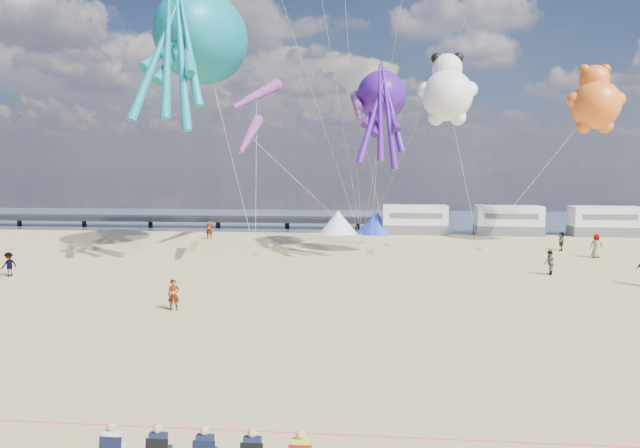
{
  "coord_description": "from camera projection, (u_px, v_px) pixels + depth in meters",
  "views": [
    {
      "loc": [
        1.43,
        -19.59,
        7.24
      ],
      "look_at": [
        -0.86,
        6.0,
        4.54
      ],
      "focal_mm": 32.0,
      "sensor_mm": 36.0,
      "label": 1
    }
  ],
  "objects": [
    {
      "name": "ground",
      "position": [
        329.0,
        368.0,
        20.28
      ],
      "size": [
        120.0,
        120.0,
        0.0
      ],
      "primitive_type": "plane",
      "color": "tan",
      "rests_on": "ground"
    },
    {
      "name": "water",
      "position": [
        360.0,
        219.0,
        74.76
      ],
      "size": [
        120.0,
        120.0,
        0.0
      ],
      "primitive_type": "plane",
      "color": "#344C64",
      "rests_on": "ground"
    },
    {
      "name": "pier",
      "position": [
        117.0,
        218.0,
        66.24
      ],
      "size": [
        60.0,
        3.0,
        0.5
      ],
      "primitive_type": "cube",
      "color": "black",
      "rests_on": "ground"
    },
    {
      "name": "motorhome_0",
      "position": [
        415.0,
        220.0,
        59.22
      ],
      "size": [
        6.6,
        2.5,
        3.0
      ],
      "primitive_type": "cube",
      "color": "silver",
      "rests_on": "ground"
    },
    {
      "name": "motorhome_1",
      "position": [
        508.0,
        220.0,
        58.38
      ],
      "size": [
        6.6,
        2.5,
        3.0
      ],
      "primitive_type": "cube",
      "color": "silver",
      "rests_on": "ground"
    },
    {
      "name": "motorhome_2",
      "position": [
        605.0,
        221.0,
        57.53
      ],
      "size": [
        6.6,
        2.5,
        3.0
      ],
      "primitive_type": "cube",
      "color": "silver",
      "rests_on": "ground"
    },
    {
      "name": "tent_white",
      "position": [
        338.0,
        222.0,
        59.96
      ],
      "size": [
        4.0,
        4.0,
        2.4
      ],
      "primitive_type": "cone",
      "color": "white",
      "rests_on": "ground"
    },
    {
      "name": "tent_blue",
      "position": [
        376.0,
        222.0,
        59.6
      ],
      "size": [
        4.0,
        4.0,
        2.4
      ],
      "primitive_type": "cone",
      "color": "#1933CC",
      "rests_on": "ground"
    },
    {
      "name": "rope_line",
      "position": [
        315.0,
        434.0,
        15.33
      ],
      "size": [
        34.0,
        0.03,
        0.03
      ],
      "primitive_type": "cylinder",
      "rotation": [
        0.0,
        1.57,
        0.0
      ],
      "color": "#F2338C",
      "rests_on": "ground"
    },
    {
      "name": "standing_person",
      "position": [
        174.0,
        295.0,
        28.23
      ],
      "size": [
        0.66,
        0.55,
        1.56
      ],
      "primitive_type": "imported",
      "rotation": [
        0.0,
        0.0,
        0.35
      ],
      "color": "tan",
      "rests_on": "ground"
    },
    {
      "name": "beachgoer_0",
      "position": [
        596.0,
        246.0,
        44.12
      ],
      "size": [
        0.79,
        0.64,
        1.87
      ],
      "primitive_type": "imported",
      "rotation": [
        0.0,
        0.0,
        2.82
      ],
      "color": "#7F6659",
      "rests_on": "ground"
    },
    {
      "name": "beachgoer_1",
      "position": [
        549.0,
        263.0,
        37.29
      ],
      "size": [
        0.53,
        0.8,
        1.61
      ],
      "primitive_type": "imported",
      "rotation": [
        0.0,
        0.0,
        4.68
      ],
      "color": "#7F6659",
      "rests_on": "ground"
    },
    {
      "name": "beachgoer_2",
      "position": [
        9.0,
        264.0,
        36.8
      ],
      "size": [
        0.87,
        0.95,
        1.58
      ],
      "primitive_type": "imported",
      "rotation": [
        0.0,
        0.0,
        4.26
      ],
      "color": "#7F6659",
      "rests_on": "ground"
    },
    {
      "name": "beachgoer_4",
      "position": [
        561.0,
        241.0,
        47.88
      ],
      "size": [
        0.63,
        0.99,
        1.57
      ],
      "primitive_type": "imported",
      "rotation": [
        0.0,
        0.0,
        4.43
      ],
      "color": "#7F6659",
      "rests_on": "ground"
    },
    {
      "name": "beachgoer_5",
      "position": [
        209.0,
        229.0,
        55.23
      ],
      "size": [
        1.78,
        0.7,
        1.87
      ],
      "primitive_type": "imported",
      "rotation": [
        0.0,
        0.0,
        0.09
      ],
      "color": "#7F6659",
      "rests_on": "ground"
    },
    {
      "name": "sandbag_a",
      "position": [
        255.0,
        255.0,
        45.05
      ],
      "size": [
        0.5,
        0.35,
        0.22
      ],
      "primitive_type": "cube",
      "color": "gray",
      "rests_on": "ground"
    },
    {
      "name": "sandbag_b",
      "position": [
        370.0,
        252.0,
        46.24
      ],
      "size": [
        0.5,
        0.35,
        0.22
      ],
      "primitive_type": "cube",
      "color": "gray",
      "rests_on": "ground"
    },
    {
      "name": "sandbag_c",
      "position": [
        479.0,
        249.0,
        48.05
      ],
      "size": [
        0.5,
        0.35,
        0.22
      ],
      "primitive_type": "cube",
      "color": "gray",
      "rests_on": "ground"
    },
    {
      "name": "sandbag_d",
      "position": [
        387.0,
        245.0,
        50.55
      ],
      "size": [
        0.5,
        0.35,
        0.22
      ],
      "primitive_type": "cube",
      "color": "gray",
      "rests_on": "ground"
    },
    {
      "name": "sandbag_e",
      "position": [
        362.0,
        243.0,
        51.78
      ],
      "size": [
        0.5,
        0.35,
        0.22
      ],
      "primitive_type": "cube",
      "color": "gray",
      "rests_on": "ground"
    },
    {
      "name": "kite_octopus_teal",
      "position": [
        202.0,
        37.0,
        45.49
      ],
      "size": [
        6.08,
        12.43,
        13.79
      ],
      "primitive_type": null,
      "rotation": [
        0.0,
        0.0,
        0.08
      ],
      "color": "#0C7D8A"
    },
    {
      "name": "kite_octopus_purple",
      "position": [
        381.0,
        96.0,
        46.05
      ],
      "size": [
        4.62,
        9.33,
        10.33
      ],
      "primitive_type": null,
      "rotation": [
        0.0,
        0.0,
        0.08
      ],
      "color": "#421185"
    },
    {
      "name": "kite_panda",
      "position": [
        447.0,
        95.0,
        41.44
      ],
      "size": [
        5.13,
        4.92,
        6.29
      ],
      "primitive_type": null,
      "rotation": [
        0.0,
        0.0,
        -0.18
      ],
      "color": "white"
    },
    {
      "name": "kite_teddy_orange",
      "position": [
        596.0,
        105.0,
        48.71
      ],
      "size": [
        6.48,
        6.34,
        7.02
      ],
      "primitive_type": null,
      "rotation": [
        0.0,
        0.0,
        -0.43
      ],
      "color": "orange"
    },
    {
      "name": "windsock_left",
      "position": [
        257.0,
        95.0,
        48.08
      ],
      "size": [
        3.54,
        7.84,
        7.9
      ],
      "primitive_type": null,
      "rotation": [
        0.0,
        0.0,
        -0.32
      ],
      "color": "red"
    },
    {
      "name": "windsock_mid",
      "position": [
        358.0,
        108.0,
        44.13
      ],
      "size": [
        1.42,
        5.32,
        5.26
      ],
      "primitive_type": null,
      "rotation": [
        0.0,
        0.0,
        0.08
      ],
      "color": "red"
    },
    {
      "name": "windsock_right",
      "position": [
        249.0,
        136.0,
        40.01
      ],
      "size": [
        1.18,
        5.34,
        5.3
      ],
      "primitive_type": null,
      "rotation": [
        0.0,
        0.0,
        -0.05
      ],
      "color": "red"
    }
  ]
}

